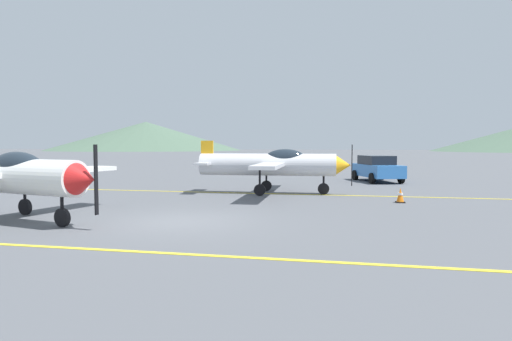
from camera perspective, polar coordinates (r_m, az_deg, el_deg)
ground_plane at (r=13.49m, az=-9.73°, el=-6.50°), size 400.00×400.00×0.00m
apron_line_near at (r=10.20m, az=-17.58°, el=-9.78°), size 80.00×0.16×0.01m
apron_line_far at (r=21.01m, az=-1.68°, el=-2.92°), size 80.00×0.16×0.01m
airplane_near at (r=15.25m, az=-29.67°, el=-0.46°), size 7.28×8.29×2.49m
airplane_mid at (r=20.76m, az=2.21°, el=0.87°), size 7.20×8.30×2.49m
car_sedan at (r=28.56m, az=15.30°, el=0.31°), size 3.13×4.65×1.62m
traffic_cone_side at (r=18.46m, az=18.08°, el=-3.06°), size 0.36×0.36×0.59m
hill_left at (r=186.80m, az=-13.97°, el=4.32°), size 77.97×77.97×11.63m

